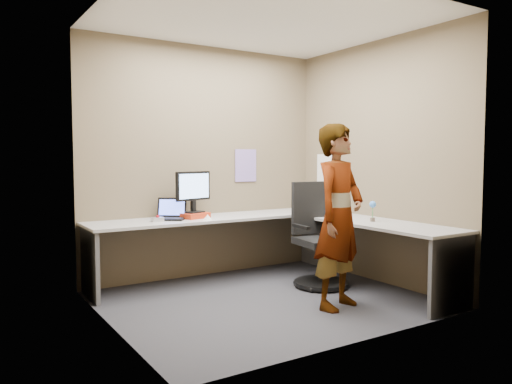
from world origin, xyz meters
TOP-DOWN VIEW (x-y plane):
  - ground at (0.00, 0.00)m, footprint 3.00×3.00m
  - wall_back at (0.00, 1.30)m, footprint 3.00×0.00m
  - wall_right at (1.50, 0.00)m, footprint 0.00×2.70m
  - wall_left at (-1.50, 0.00)m, footprint 0.00×2.70m
  - ceiling at (0.00, 0.00)m, footprint 3.00×3.00m
  - desk at (0.44, 0.39)m, footprint 2.98×2.58m
  - paper_ream at (-0.30, 0.98)m, footprint 0.35×0.30m
  - monitor at (-0.30, 1.00)m, footprint 0.47×0.21m
  - laptop at (-0.56, 1.03)m, footprint 0.41×0.40m
  - trackball_mouse at (-0.75, 0.92)m, footprint 0.12×0.08m
  - origami at (-0.25, 0.75)m, footprint 0.10×0.10m
  - stapler at (1.21, 0.55)m, footprint 0.15×0.05m
  - flower at (1.15, -0.28)m, footprint 0.07×0.07m
  - calendar_purple at (0.55, 1.29)m, footprint 0.30×0.01m
  - calendar_white at (1.49, 0.90)m, footprint 0.01×0.28m
  - sticky_note_a at (1.49, 0.55)m, footprint 0.01×0.07m
  - sticky_note_b at (1.49, 0.60)m, footprint 0.01×0.07m
  - sticky_note_c at (1.49, 0.48)m, footprint 0.01×0.07m
  - sticky_note_d at (1.49, 0.70)m, footprint 0.01×0.07m
  - office_chair at (0.80, 0.17)m, footprint 0.60×0.59m
  - person at (0.45, -0.54)m, footprint 0.72×0.59m

SIDE VIEW (x-z plane):
  - ground at x=0.00m, z-range 0.00..0.00m
  - office_chair at x=0.80m, z-range -0.10..1.01m
  - desk at x=0.44m, z-range 0.22..0.95m
  - trackball_mouse at x=-0.75m, z-range 0.72..0.79m
  - stapler at x=1.21m, z-range 0.73..0.78m
  - origami at x=-0.25m, z-range 0.73..0.79m
  - paper_ream at x=-0.30m, z-range 0.73..0.79m
  - laptop at x=-0.56m, z-range 0.67..0.90m
  - sticky_note_c at x=1.49m, z-range 0.76..0.84m
  - sticky_note_b at x=1.49m, z-range 0.78..0.86m
  - person at x=0.45m, z-range 0.00..1.71m
  - flower at x=1.15m, z-range 0.77..0.98m
  - sticky_note_d at x=1.49m, z-range 0.88..0.96m
  - sticky_note_a at x=1.49m, z-range 0.91..0.99m
  - monitor at x=-0.30m, z-range 0.83..1.29m
  - calendar_white at x=1.49m, z-range 1.06..1.44m
  - calendar_purple at x=0.55m, z-range 1.10..1.50m
  - wall_back at x=0.00m, z-range -0.15..2.85m
  - wall_right at x=1.50m, z-range 0.00..2.70m
  - wall_left at x=-1.50m, z-range 0.00..2.70m
  - ceiling at x=0.00m, z-range 2.70..2.70m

